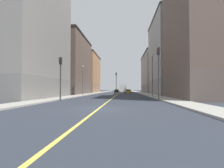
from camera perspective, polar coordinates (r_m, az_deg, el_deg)
name	(u,v)px	position (r m, az deg, el deg)	size (l,w,h in m)	color
ground_plane	(99,109)	(13.87, -4.26, -7.85)	(400.00, 400.00, 0.00)	#2B303A
sidewalk_left	(142,93)	(62.94, 9.42, -2.84)	(2.71, 168.00, 0.15)	#9E9B93
sidewalk_right	(96,93)	(63.44, -5.03, -2.85)	(2.71, 168.00, 0.15)	#9E9B93
lane_center_stripe	(119,93)	(62.69, 2.17, -2.93)	(0.16, 154.00, 0.01)	#E5D14C
building_left_near	(206,22)	(32.15, 27.76, 17.02)	(10.48, 14.75, 23.31)	brown
building_left_mid	(174,56)	(48.30, 19.01, 8.29)	(10.48, 18.78, 19.40)	gray
building_left_far	(157,73)	(69.90, 14.21, 3.28)	(10.48, 22.60, 14.68)	slate
building_right_corner	(23,31)	(33.63, -26.27, 14.73)	(10.48, 18.16, 21.70)	slate
building_right_midblock	(67,65)	(53.42, -13.98, 5.73)	(10.48, 20.04, 16.48)	brown
building_right_distant	(85,74)	(75.34, -8.60, 3.29)	(10.48, 20.87, 15.69)	#8F6B4F
traffic_light_left_near	(159,67)	(22.95, 14.55, 5.27)	(0.40, 0.32, 6.60)	#2D2D2D
traffic_light_right_near	(60,72)	(23.94, -16.05, 3.55)	(0.40, 0.32, 5.56)	#2D2D2D
traffic_light_median_far	(116,80)	(52.08, 1.34, 1.21)	(0.40, 0.32, 6.26)	#2D2D2D
street_lamp_left_near	(152,71)	(34.46, 12.69, 4.09)	(0.36, 0.36, 7.92)	#4C4C51
street_lamp_right_near	(83,77)	(40.12, -9.24, 2.21)	(0.36, 0.36, 6.51)	#4C4C51
car_red	(117,91)	(83.08, 1.58, -2.14)	(1.86, 4.16, 1.33)	red
car_teal	(127,91)	(76.96, 4.92, -2.20)	(1.95, 4.18, 1.33)	#196670
car_yellow	(128,91)	(65.97, 5.24, -2.32)	(1.87, 4.26, 1.27)	gold
car_black	(116,91)	(69.65, 1.42, -2.29)	(1.92, 4.29, 1.26)	black
box_truck	(123,89)	(68.08, 3.50, -1.48)	(2.50, 8.00, 2.97)	maroon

